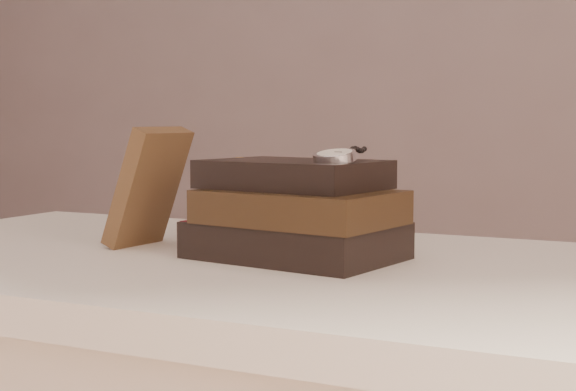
% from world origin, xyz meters
% --- Properties ---
extents(table, '(1.00, 0.60, 0.75)m').
position_xyz_m(table, '(0.00, 0.35, 0.66)').
color(table, silver).
rests_on(table, ground).
extents(book_stack, '(0.26, 0.20, 0.12)m').
position_xyz_m(book_stack, '(0.12, 0.36, 0.80)').
color(book_stack, black).
rests_on(book_stack, table).
extents(journal, '(0.09, 0.10, 0.16)m').
position_xyz_m(journal, '(-0.10, 0.37, 0.83)').
color(journal, '#3A2616').
rests_on(journal, table).
extents(pocket_watch, '(0.06, 0.15, 0.02)m').
position_xyz_m(pocket_watch, '(0.18, 0.35, 0.87)').
color(pocket_watch, silver).
rests_on(pocket_watch, book_stack).
extents(eyeglasses, '(0.11, 0.13, 0.05)m').
position_xyz_m(eyeglasses, '(0.05, 0.46, 0.82)').
color(eyeglasses, silver).
rests_on(eyeglasses, book_stack).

